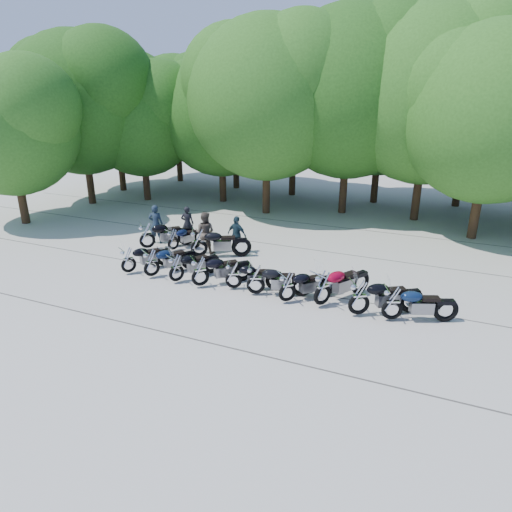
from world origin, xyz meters
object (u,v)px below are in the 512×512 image
at_px(motorcycle_0, 128,259).
at_px(motorcycle_6, 287,286).
at_px(motorcycle_7, 323,287).
at_px(rider_3, 187,223).
at_px(motorcycle_1, 151,262).
at_px(motorcycle_2, 176,267).
at_px(motorcycle_3, 200,271).
at_px(motorcycle_8, 359,296).
at_px(rider_2, 237,235).
at_px(motorcycle_11, 173,239).
at_px(motorcycle_12, 199,242).
at_px(motorcycle_10, 147,235).
at_px(motorcycle_9, 393,302).
at_px(rider_0, 156,224).
at_px(motorcycle_4, 234,274).
at_px(rider_1, 205,232).
at_px(motorcycle_5, 256,279).

xyz_separation_m(motorcycle_0, motorcycle_6, (6.66, 0.03, 0.02)).
relative_size(motorcycle_7, rider_3, 1.51).
xyz_separation_m(motorcycle_1, motorcycle_2, (1.15, -0.04, -0.02)).
distance_m(motorcycle_3, motorcycle_8, 5.83).
bearing_deg(rider_2, motorcycle_3, 106.85).
xyz_separation_m(motorcycle_11, motorcycle_12, (1.52, -0.29, 0.15)).
bearing_deg(motorcycle_10, rider_3, -72.34).
distance_m(motorcycle_9, rider_3, 11.18).
bearing_deg(rider_0, motorcycle_4, 133.21).
relative_size(motorcycle_10, rider_1, 1.33).
relative_size(motorcycle_3, motorcycle_5, 1.04).
bearing_deg(motorcycle_6, motorcycle_1, 43.06).
height_order(motorcycle_9, motorcycle_11, motorcycle_9).
xyz_separation_m(motorcycle_0, motorcycle_5, (5.43, 0.15, 0.03)).
bearing_deg(rider_3, motorcycle_0, 72.52).
height_order(motorcycle_0, rider_2, rider_2).
bearing_deg(rider_3, motorcycle_12, 113.89).
xyz_separation_m(motorcycle_8, motorcycle_11, (-8.99, 2.99, -0.13)).
bearing_deg(motorcycle_6, motorcycle_3, 44.04).
xyz_separation_m(motorcycle_5, rider_3, (-5.52, 4.45, 0.20)).
relative_size(motorcycle_0, motorcycle_10, 0.86).
bearing_deg(motorcycle_6, motorcycle_5, 37.37).
relative_size(motorcycle_0, motorcycle_6, 0.97).
xyz_separation_m(motorcycle_2, motorcycle_8, (6.88, 0.02, 0.08)).
bearing_deg(motorcycle_10, motorcycle_5, -156.57).
xyz_separation_m(motorcycle_2, rider_2, (0.66, 3.92, 0.22)).
distance_m(motorcycle_4, motorcycle_6, 2.18).
bearing_deg(motorcycle_2, motorcycle_12, -49.44).
height_order(motorcycle_1, motorcycle_8, motorcycle_8).
relative_size(motorcycle_3, motorcycle_10, 0.94).
height_order(motorcycle_9, motorcycle_10, motorcycle_10).
bearing_deg(rider_1, motorcycle_11, 7.16).
distance_m(motorcycle_1, motorcycle_7, 6.77).
relative_size(motorcycle_10, rider_0, 1.35).
bearing_deg(motorcycle_0, motorcycle_1, -147.43).
height_order(motorcycle_1, motorcycle_9, motorcycle_9).
height_order(motorcycle_10, rider_0, rider_0).
distance_m(motorcycle_1, motorcycle_4, 3.43).
xyz_separation_m(motorcycle_9, rider_0, (-11.36, 3.54, 0.27)).
bearing_deg(motorcycle_1, rider_1, -66.82).
distance_m(motorcycle_3, motorcycle_11, 4.38).
bearing_deg(motorcycle_1, rider_2, -83.54).
distance_m(motorcycle_7, rider_1, 7.03).
bearing_deg(motorcycle_3, motorcycle_1, 42.56).
relative_size(motorcycle_3, motorcycle_4, 1.11).
relative_size(motorcycle_2, motorcycle_11, 1.09).
bearing_deg(motorcycle_1, motorcycle_4, -144.47).
bearing_deg(motorcycle_5, rider_1, 28.90).
bearing_deg(motorcycle_9, motorcycle_4, 65.83).
bearing_deg(motorcycle_5, rider_2, 12.94).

